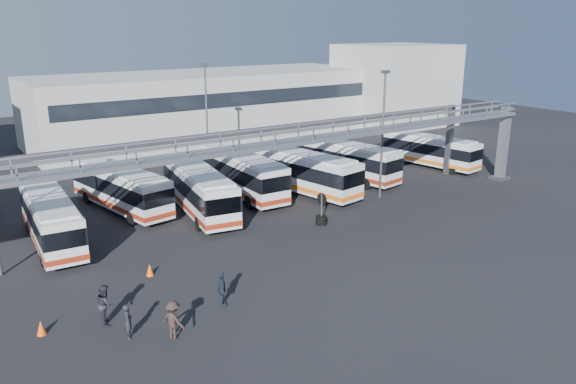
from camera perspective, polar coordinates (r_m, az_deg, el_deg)
ground at (r=34.22m, az=2.58°, el=-6.74°), size 140.00×140.00×0.00m
gantry at (r=37.16m, az=-2.74°, el=4.09°), size 51.40×5.15×7.10m
warehouse at (r=70.90m, az=-8.15°, el=8.71°), size 42.00×14.00×8.00m
building_right at (r=81.01m, az=10.81°, el=10.63°), size 14.00×12.00×11.00m
light_pole_mid at (r=45.24m, az=9.62°, el=6.42°), size 0.70×0.35×10.21m
light_pole_back at (r=52.95m, az=-8.27°, el=7.95°), size 0.70×0.35×10.21m
bus_2 at (r=38.74m, az=-22.96°, el=-2.48°), size 3.08×10.63×3.19m
bus_3 at (r=44.03m, az=-16.66°, el=0.46°), size 4.40×11.18×3.31m
bus_4 at (r=42.06m, az=-9.03°, el=0.30°), size 4.31×11.50×3.41m
bus_5 at (r=46.30m, az=-4.88°, el=2.02°), size 3.05×11.61×3.50m
bus_6 at (r=46.69m, az=1.30°, el=2.19°), size 4.56×11.72×3.48m
bus_7 at (r=51.19m, az=5.68°, el=3.35°), size 4.48×11.43×3.39m
bus_9 at (r=57.30m, az=14.21°, el=4.17°), size 3.80×10.35×3.07m
pedestrian_a at (r=26.73m, az=-15.93°, el=-12.53°), size 0.55×0.69×1.66m
pedestrian_b at (r=28.19m, az=-18.05°, el=-10.79°), size 0.94×1.10×1.96m
pedestrian_c at (r=26.18m, az=-11.57°, el=-12.63°), size 1.11×1.36×1.84m
pedestrian_d at (r=28.61m, az=-6.73°, el=-9.78°), size 0.75×1.14×1.80m
cone_left at (r=28.55m, az=-23.80°, el=-12.50°), size 0.50×0.50×0.69m
cone_right at (r=32.78m, az=-13.86°, el=-7.68°), size 0.44×0.44×0.69m
tire_stack at (r=39.71m, az=3.41°, el=-2.79°), size 0.79×0.79×2.26m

